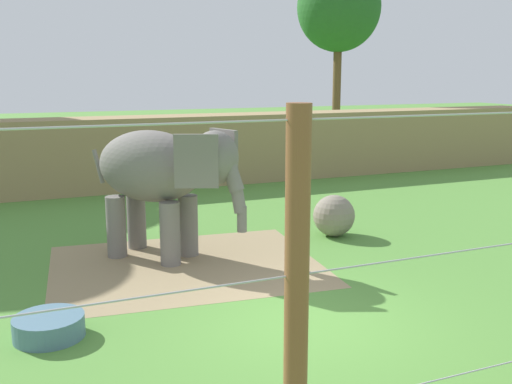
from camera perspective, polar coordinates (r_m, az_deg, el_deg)
ground_plane at (r=10.13m, az=4.63°, el=-12.45°), size 120.00×120.00×0.00m
dirt_patch at (r=12.99m, az=-6.77°, el=-7.05°), size 6.10×5.14×0.01m
embankment_wall at (r=21.83m, az=-11.25°, el=3.75°), size 36.00×1.80×2.58m
elephant at (r=13.18m, az=-9.04°, el=1.83°), size 3.23×3.35×2.93m
enrichment_ball at (r=15.21m, az=7.53°, el=-2.27°), size 1.06×1.06×1.06m
cable_fence at (r=6.82m, az=17.95°, el=-7.72°), size 12.50×0.24×3.82m
water_tub at (r=10.06m, az=-19.34°, el=-12.13°), size 1.10×1.10×0.35m
tree_right_of_centre at (r=32.79m, az=7.99°, el=17.14°), size 4.39×4.39×9.84m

